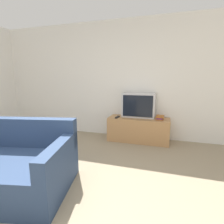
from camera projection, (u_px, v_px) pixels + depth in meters
name	position (u px, v px, depth m)	size (l,w,h in m)	color
wall_back	(120.00, 80.00, 3.99)	(9.00, 0.06, 2.60)	white
tv_stand	(138.00, 129.00, 3.77)	(1.28, 0.47, 0.51)	tan
television	(139.00, 105.00, 3.77)	(0.70, 0.29, 0.53)	silver
couch	(4.00, 167.00, 2.14)	(1.78, 1.30, 0.80)	navy
book_stack	(160.00, 117.00, 3.56)	(0.16, 0.21, 0.08)	#995623
remote_on_stand	(117.00, 117.00, 3.76)	(0.06, 0.20, 0.02)	black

